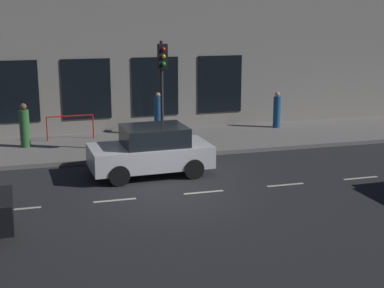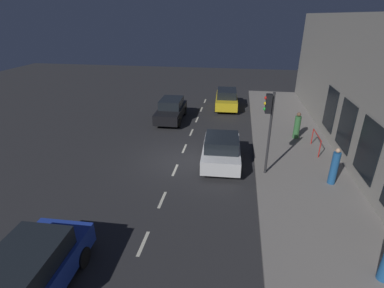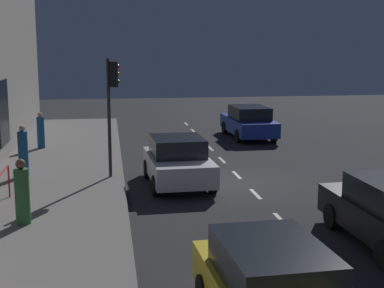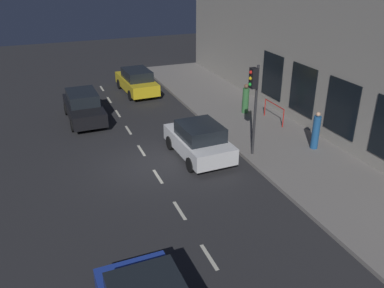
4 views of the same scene
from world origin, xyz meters
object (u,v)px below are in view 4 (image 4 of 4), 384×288
(traffic_light, at_px, (254,91))
(pedestrian_2, at_px, (316,132))
(parked_car_0, at_px, (199,140))
(parked_car_3, at_px, (137,81))
(pedestrian_1, at_px, (246,99))
(parked_car_1, at_px, (84,107))

(traffic_light, relative_size, pedestrian_2, 2.28)
(parked_car_0, relative_size, parked_car_3, 0.88)
(traffic_light, xyz_separation_m, parked_car_3, (-2.32, 10.97, -2.25))
(pedestrian_1, relative_size, pedestrian_2, 0.95)
(parked_car_0, bearing_deg, pedestrian_2, -17.45)
(traffic_light, distance_m, parked_car_3, 11.44)
(pedestrian_1, distance_m, pedestrian_2, 5.33)
(traffic_light, distance_m, parked_car_1, 9.79)
(parked_car_1, bearing_deg, parked_car_3, -137.43)
(traffic_light, bearing_deg, parked_car_0, 157.04)
(parked_car_3, relative_size, pedestrian_1, 2.66)
(parked_car_3, height_order, pedestrian_2, pedestrian_2)
(parked_car_3, relative_size, pedestrian_2, 2.52)
(parked_car_0, relative_size, pedestrian_1, 2.35)
(parked_car_1, xyz_separation_m, pedestrian_2, (9.24, -7.74, 0.17))
(traffic_light, bearing_deg, parked_car_3, 101.92)
(pedestrian_1, bearing_deg, traffic_light, -115.10)
(traffic_light, height_order, parked_car_0, traffic_light)
(traffic_light, height_order, parked_car_1, traffic_light)
(traffic_light, height_order, parked_car_3, traffic_light)
(parked_car_0, bearing_deg, parked_car_1, 120.61)
(parked_car_0, xyz_separation_m, pedestrian_2, (5.12, -1.38, 0.17))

